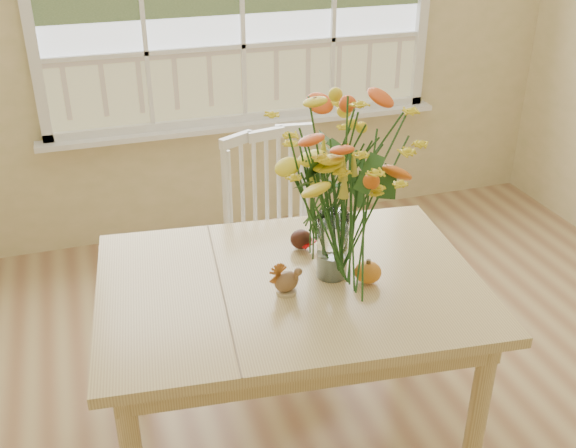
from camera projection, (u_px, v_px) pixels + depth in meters
name	position (u px, v px, depth m)	size (l,w,h in m)	color
wall_back	(240.00, 9.00, 3.78)	(4.00, 0.02, 2.70)	#CCC082
dining_table	(290.00, 302.00, 2.46)	(1.46, 1.11, 0.73)	tan
windsor_chair	(277.00, 230.00, 3.14)	(0.53, 0.51, 0.99)	white
flower_vase	(335.00, 181.00, 2.28)	(0.52, 0.52, 0.62)	white
pumpkin	(368.00, 273.00, 2.39)	(0.10, 0.10, 0.08)	#C96F17
turkey_figurine	(286.00, 282.00, 2.33)	(0.11, 0.09, 0.11)	#CCB78C
dark_gourd	(301.00, 240.00, 2.61)	(0.12, 0.08, 0.08)	#38160F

